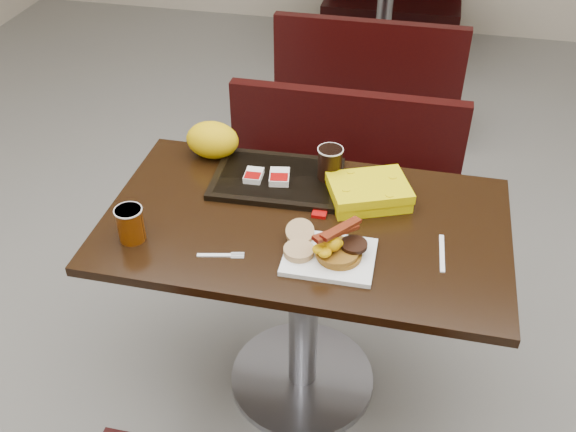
% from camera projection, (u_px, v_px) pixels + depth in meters
% --- Properties ---
extents(floor, '(6.00, 7.00, 0.01)m').
position_uv_depth(floor, '(302.00, 380.00, 2.40)').
color(floor, gray).
rests_on(floor, ground).
extents(table_near, '(1.20, 0.70, 0.75)m').
position_uv_depth(table_near, '(304.00, 309.00, 2.17)').
color(table_near, black).
rests_on(table_near, floor).
extents(bench_near_n, '(1.00, 0.46, 0.72)m').
position_uv_depth(bench_near_n, '(337.00, 193.00, 2.72)').
color(bench_near_n, black).
rests_on(bench_near_n, floor).
extents(table_far, '(1.20, 0.70, 0.75)m').
position_uv_depth(table_far, '(384.00, 22.00, 4.18)').
color(table_far, black).
rests_on(table_far, floor).
extents(bench_far_s, '(1.00, 0.46, 0.72)m').
position_uv_depth(bench_far_s, '(370.00, 71.00, 3.65)').
color(bench_far_s, black).
rests_on(bench_far_s, floor).
extents(platter, '(0.25, 0.20, 0.01)m').
position_uv_depth(platter, '(329.00, 257.00, 1.80)').
color(platter, white).
rests_on(platter, table_near).
extents(pancake_stack, '(0.16, 0.16, 0.03)m').
position_uv_depth(pancake_stack, '(339.00, 252.00, 1.79)').
color(pancake_stack, brown).
rests_on(pancake_stack, platter).
extents(sausage_patty, '(0.08, 0.08, 0.01)m').
position_uv_depth(sausage_patty, '(354.00, 245.00, 1.78)').
color(sausage_patty, black).
rests_on(sausage_patty, pancake_stack).
extents(scrambled_eggs, '(0.10, 0.09, 0.05)m').
position_uv_depth(scrambled_eggs, '(332.00, 245.00, 1.76)').
color(scrambled_eggs, '#E7AB04').
rests_on(scrambled_eggs, pancake_stack).
extents(bacon_strips, '(0.15, 0.16, 0.01)m').
position_uv_depth(bacon_strips, '(336.00, 232.00, 1.75)').
color(bacon_strips, '#440804').
rests_on(bacon_strips, scrambled_eggs).
extents(muffin_bottom, '(0.11, 0.11, 0.02)m').
position_uv_depth(muffin_bottom, '(299.00, 251.00, 1.80)').
color(muffin_bottom, tan).
rests_on(muffin_bottom, platter).
extents(muffin_top, '(0.09, 0.09, 0.05)m').
position_uv_depth(muffin_top, '(300.00, 232.00, 1.84)').
color(muffin_top, tan).
rests_on(muffin_top, platter).
extents(coffee_cup_near, '(0.10, 0.10, 0.10)m').
position_uv_depth(coffee_cup_near, '(130.00, 224.00, 1.84)').
color(coffee_cup_near, '#8B3905').
rests_on(coffee_cup_near, table_near).
extents(fork, '(0.13, 0.05, 0.00)m').
position_uv_depth(fork, '(214.00, 255.00, 1.82)').
color(fork, white).
rests_on(fork, table_near).
extents(knife, '(0.02, 0.16, 0.00)m').
position_uv_depth(knife, '(442.00, 253.00, 1.82)').
color(knife, white).
rests_on(knife, table_near).
extents(condiment_syrup, '(0.05, 0.04, 0.01)m').
position_uv_depth(condiment_syrup, '(309.00, 199.00, 2.02)').
color(condiment_syrup, '#AB3A07').
rests_on(condiment_syrup, table_near).
extents(condiment_ketchup, '(0.04, 0.03, 0.01)m').
position_uv_depth(condiment_ketchup, '(319.00, 214.00, 1.96)').
color(condiment_ketchup, '#8C0504').
rests_on(condiment_ketchup, table_near).
extents(tray, '(0.42, 0.31, 0.02)m').
position_uv_depth(tray, '(277.00, 179.00, 2.10)').
color(tray, black).
rests_on(tray, table_near).
extents(hashbrown_sleeve_left, '(0.06, 0.08, 0.02)m').
position_uv_depth(hashbrown_sleeve_left, '(254.00, 175.00, 2.08)').
color(hashbrown_sleeve_left, silver).
rests_on(hashbrown_sleeve_left, tray).
extents(hashbrown_sleeve_right, '(0.08, 0.09, 0.02)m').
position_uv_depth(hashbrown_sleeve_right, '(279.00, 177.00, 2.07)').
color(hashbrown_sleeve_right, silver).
rests_on(hashbrown_sleeve_right, tray).
extents(coffee_cup_far, '(0.10, 0.10, 0.11)m').
position_uv_depth(coffee_cup_far, '(330.00, 163.00, 2.06)').
color(coffee_cup_far, black).
rests_on(coffee_cup_far, tray).
extents(clamshell, '(0.29, 0.26, 0.06)m').
position_uv_depth(clamshell, '(369.00, 192.00, 2.00)').
color(clamshell, '#E1CB03').
rests_on(clamshell, table_near).
extents(paper_bag, '(0.20, 0.16, 0.12)m').
position_uv_depth(paper_bag, '(213.00, 140.00, 2.19)').
color(paper_bag, yellow).
rests_on(paper_bag, table_near).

